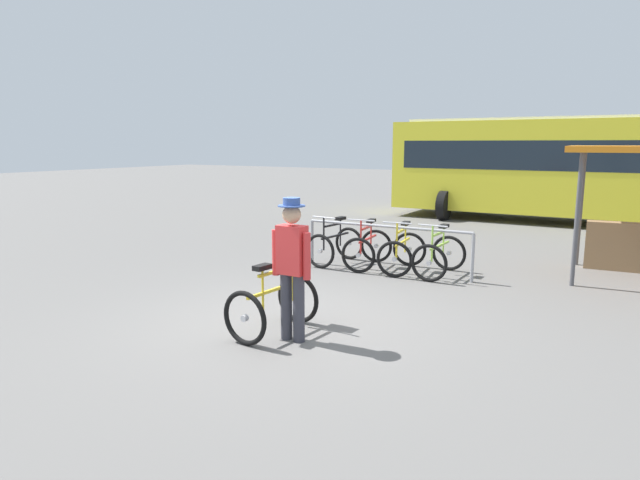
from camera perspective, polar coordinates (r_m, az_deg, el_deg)
The scene contains 9 objects.
ground_plane at distance 7.37m, azimuth -3.34°, elevation -8.59°, with size 80.00×80.00×0.00m, color #605E5B.
bike_rack_rail at distance 10.12m, azimuth 6.90°, elevation 0.36°, with size 3.21×0.13×0.88m.
racked_bike_black at distance 10.81m, azimuth 1.57°, elevation -0.55°, with size 0.75×1.14×0.97m.
racked_bike_red at distance 10.51m, azimuth 4.95°, elevation -0.89°, with size 0.78×1.15×0.97m.
racked_bike_yellow at distance 10.25m, azimuth 8.52°, elevation -1.24°, with size 0.78×1.17×0.97m.
racked_bike_lime at distance 10.02m, azimuth 12.25°, elevation -1.61°, with size 0.68×1.11×0.97m.
featured_bicycle at distance 6.94m, azimuth -4.45°, elevation -5.92°, with size 0.75×1.20×0.97m.
person_with_featured_bike at distance 6.50m, azimuth -2.91°, elevation -2.43°, with size 0.53×0.32×1.72m.
bus_distant at distance 17.87m, azimuth 24.16°, elevation 7.19°, with size 10.00×3.41×3.08m.
Camera 1 is at (3.91, -5.78, 2.35)m, focal length 30.91 mm.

